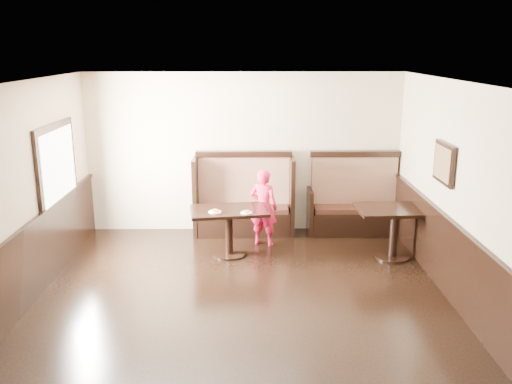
{
  "coord_description": "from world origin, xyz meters",
  "views": [
    {
      "loc": [
        0.11,
        -5.86,
        3.21
      ],
      "look_at": [
        0.2,
        2.35,
        1.0
      ],
      "focal_mm": 38.0,
      "sensor_mm": 36.0,
      "label": 1
    }
  ],
  "objects_px": {
    "booth_neighbor": "(354,206)",
    "table_main": "(229,220)",
    "booth_main": "(244,204)",
    "table_neighbor": "(394,221)",
    "child": "(264,207)"
  },
  "relations": [
    {
      "from": "table_main",
      "to": "booth_neighbor",
      "type": "bearing_deg",
      "value": 18.08
    },
    {
      "from": "table_main",
      "to": "child",
      "type": "distance_m",
      "value": 0.73
    },
    {
      "from": "table_main",
      "to": "child",
      "type": "relative_size",
      "value": 0.99
    },
    {
      "from": "booth_main",
      "to": "table_neighbor",
      "type": "xyz_separation_m",
      "value": [
        2.34,
        -1.22,
        0.08
      ]
    },
    {
      "from": "table_main",
      "to": "table_neighbor",
      "type": "relative_size",
      "value": 1.07
    },
    {
      "from": "booth_main",
      "to": "booth_neighbor",
      "type": "distance_m",
      "value": 1.95
    },
    {
      "from": "booth_neighbor",
      "to": "child",
      "type": "height_order",
      "value": "booth_neighbor"
    },
    {
      "from": "table_neighbor",
      "to": "booth_main",
      "type": "bearing_deg",
      "value": 149.32
    },
    {
      "from": "child",
      "to": "booth_main",
      "type": "bearing_deg",
      "value": -39.41
    },
    {
      "from": "booth_neighbor",
      "to": "table_neighbor",
      "type": "distance_m",
      "value": 1.29
    },
    {
      "from": "table_main",
      "to": "table_neighbor",
      "type": "xyz_separation_m",
      "value": [
        2.57,
        -0.14,
        0.03
      ]
    },
    {
      "from": "booth_neighbor",
      "to": "table_main",
      "type": "distance_m",
      "value": 2.43
    },
    {
      "from": "table_main",
      "to": "table_neighbor",
      "type": "bearing_deg",
      "value": -11.45
    },
    {
      "from": "booth_main",
      "to": "child",
      "type": "relative_size",
      "value": 1.35
    },
    {
      "from": "booth_main",
      "to": "table_main",
      "type": "bearing_deg",
      "value": -101.58
    }
  ]
}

